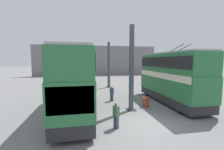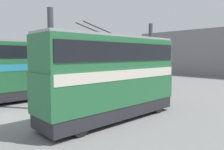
{
  "view_description": "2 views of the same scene",
  "coord_description": "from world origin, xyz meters",
  "px_view_note": "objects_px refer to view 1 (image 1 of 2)",
  "views": [
    {
      "loc": [
        -9.17,
        4.07,
        4.3
      ],
      "look_at": [
        6.66,
        1.02,
        2.78
      ],
      "focal_mm": 24.0,
      "sensor_mm": 36.0,
      "label": 1
    },
    {
      "loc": [
        -4.43,
        -14.41,
        4.01
      ],
      "look_at": [
        9.39,
        0.35,
        2.13
      ],
      "focal_mm": 35.0,
      "sensor_mm": 36.0,
      "label": 2
    }
  ],
  "objects_px": {
    "bus_right_near": "(75,78)",
    "oil_drum": "(146,102)",
    "person_by_right_row": "(116,115)",
    "bus_right_far": "(80,69)",
    "bus_left_far": "(170,74)",
    "person_aisle_midway": "(112,93)"
  },
  "relations": [
    {
      "from": "person_by_right_row",
      "to": "oil_drum",
      "type": "distance_m",
      "value": 5.43
    },
    {
      "from": "bus_left_far",
      "to": "oil_drum",
      "type": "distance_m",
      "value": 4.02
    },
    {
      "from": "bus_right_far",
      "to": "oil_drum",
      "type": "xyz_separation_m",
      "value": [
        -13.42,
        -6.36,
        -2.51
      ]
    },
    {
      "from": "bus_right_near",
      "to": "person_aisle_midway",
      "type": "distance_m",
      "value": 5.24
    },
    {
      "from": "person_aisle_midway",
      "to": "person_by_right_row",
      "type": "distance_m",
      "value": 6.53
    },
    {
      "from": "bus_right_near",
      "to": "person_aisle_midway",
      "type": "relative_size",
      "value": 6.01
    },
    {
      "from": "bus_right_near",
      "to": "oil_drum",
      "type": "xyz_separation_m",
      "value": [
        0.69,
        -6.36,
        -2.5
      ]
    },
    {
      "from": "bus_left_far",
      "to": "bus_right_far",
      "type": "xyz_separation_m",
      "value": [
        12.51,
        9.4,
        0.06
      ]
    },
    {
      "from": "bus_left_far",
      "to": "person_by_right_row",
      "type": "relative_size",
      "value": 5.6
    },
    {
      "from": "person_by_right_row",
      "to": "oil_drum",
      "type": "height_order",
      "value": "person_by_right_row"
    },
    {
      "from": "oil_drum",
      "to": "person_aisle_midway",
      "type": "bearing_deg",
      "value": 47.73
    },
    {
      "from": "bus_right_near",
      "to": "person_by_right_row",
      "type": "bearing_deg",
      "value": -140.95
    },
    {
      "from": "bus_left_far",
      "to": "bus_right_far",
      "type": "height_order",
      "value": "bus_right_far"
    },
    {
      "from": "bus_right_far",
      "to": "person_aisle_midway",
      "type": "height_order",
      "value": "bus_right_far"
    },
    {
      "from": "person_aisle_midway",
      "to": "person_by_right_row",
      "type": "height_order",
      "value": "person_by_right_row"
    },
    {
      "from": "person_by_right_row",
      "to": "bus_right_far",
      "type": "bearing_deg",
      "value": -106.29
    },
    {
      "from": "bus_left_far",
      "to": "person_aisle_midway",
      "type": "relative_size",
      "value": 5.76
    },
    {
      "from": "bus_right_near",
      "to": "bus_left_far",
      "type": "bearing_deg",
      "value": -80.35
    },
    {
      "from": "bus_left_far",
      "to": "oil_drum",
      "type": "bearing_deg",
      "value": 106.67
    },
    {
      "from": "bus_right_near",
      "to": "oil_drum",
      "type": "distance_m",
      "value": 6.86
    },
    {
      "from": "bus_right_far",
      "to": "bus_right_near",
      "type": "bearing_deg",
      "value": 180.0
    },
    {
      "from": "person_by_right_row",
      "to": "oil_drum",
      "type": "relative_size",
      "value": 1.84
    }
  ]
}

